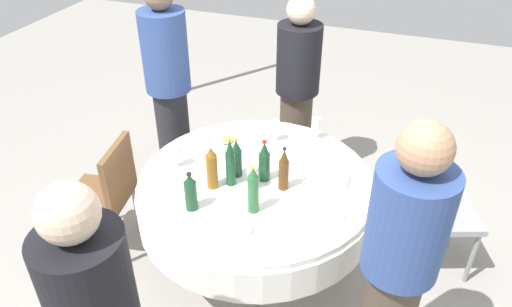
% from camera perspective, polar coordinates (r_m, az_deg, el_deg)
% --- Properties ---
extents(ground_plane, '(10.00, 10.00, 0.00)m').
position_cam_1_polar(ground_plane, '(3.47, 0.00, -12.84)').
color(ground_plane, gray).
extents(dining_table, '(1.47, 1.47, 0.74)m').
position_cam_1_polar(dining_table, '(3.06, 0.00, -5.19)').
color(dining_table, white).
rests_on(dining_table, ground_plane).
extents(bottle_dark_green_rear, '(0.07, 0.07, 0.26)m').
position_cam_1_polar(bottle_dark_green_rear, '(2.93, -2.34, -0.64)').
color(bottle_dark_green_rear, '#194728').
rests_on(bottle_dark_green_rear, dining_table).
extents(bottle_dark_green_south, '(0.07, 0.07, 0.28)m').
position_cam_1_polar(bottle_dark_green_south, '(2.90, 0.98, -0.99)').
color(bottle_dark_green_south, '#194728').
rests_on(bottle_dark_green_south, dining_table).
extents(bottle_dark_green_outer, '(0.07, 0.07, 0.24)m').
position_cam_1_polar(bottle_dark_green_outer, '(2.71, -7.69, -4.54)').
color(bottle_dark_green_outer, '#194728').
rests_on(bottle_dark_green_outer, dining_table).
extents(bottle_amber_right, '(0.07, 0.07, 0.29)m').
position_cam_1_polar(bottle_amber_right, '(2.84, -5.22, -1.73)').
color(bottle_amber_right, '#8C5619').
rests_on(bottle_amber_right, dining_table).
extents(bottle_dark_green_near, '(0.06, 0.06, 0.32)m').
position_cam_1_polar(bottle_dark_green_near, '(2.85, -3.04, -1.16)').
color(bottle_dark_green_near, '#194728').
rests_on(bottle_dark_green_near, dining_table).
extents(bottle_brown_left, '(0.06, 0.06, 0.29)m').
position_cam_1_polar(bottle_brown_left, '(2.83, 3.29, -1.94)').
color(bottle_brown_left, '#593314').
rests_on(bottle_brown_left, dining_table).
extents(bottle_green_east, '(0.06, 0.06, 0.30)m').
position_cam_1_polar(bottle_green_east, '(2.65, -0.34, -4.38)').
color(bottle_green_east, '#2D6B38').
rests_on(bottle_green_east, dining_table).
extents(wine_glass_right, '(0.07, 0.07, 0.16)m').
position_cam_1_polar(wine_glass_right, '(2.84, -0.42, -2.25)').
color(wine_glass_right, white).
rests_on(wine_glass_right, dining_table).
extents(wine_glass_near, '(0.06, 0.06, 0.16)m').
position_cam_1_polar(wine_glass_near, '(3.33, 7.09, 3.48)').
color(wine_glass_near, white).
rests_on(wine_glass_near, dining_table).
extents(wine_glass_left, '(0.06, 0.06, 0.15)m').
position_cam_1_polar(wine_glass_left, '(3.28, 2.21, 3.13)').
color(wine_glass_left, white).
rests_on(wine_glass_left, dining_table).
extents(wine_glass_east, '(0.07, 0.07, 0.15)m').
position_cam_1_polar(wine_glass_east, '(3.06, -9.38, 0.20)').
color(wine_glass_east, white).
rests_on(wine_glass_east, dining_table).
extents(plate_front, '(0.23, 0.23, 0.02)m').
position_cam_1_polar(plate_front, '(2.62, -2.89, -8.76)').
color(plate_front, white).
rests_on(plate_front, dining_table).
extents(plate_west, '(0.23, 0.23, 0.04)m').
position_cam_1_polar(plate_west, '(3.30, -3.37, 1.38)').
color(plate_west, white).
rests_on(plate_west, dining_table).
extents(plate_far, '(0.26, 0.26, 0.02)m').
position_cam_1_polar(plate_far, '(2.74, 7.73, -6.85)').
color(plate_far, white).
rests_on(plate_far, dining_table).
extents(knife_south, '(0.02, 0.18, 0.00)m').
position_cam_1_polar(knife_south, '(2.95, -10.88, -4.05)').
color(knife_south, silver).
rests_on(knife_south, dining_table).
extents(folded_napkin, '(0.14, 0.14, 0.02)m').
position_cam_1_polar(folded_napkin, '(2.99, 9.49, -3.01)').
color(folded_napkin, white).
rests_on(folded_napkin, dining_table).
extents(person_rear, '(0.34, 0.34, 1.64)m').
position_cam_1_polar(person_rear, '(2.34, 16.19, -13.18)').
color(person_rear, '#4C3F33').
rests_on(person_rear, ground_plane).
extents(person_south, '(0.34, 0.34, 1.56)m').
position_cam_1_polar(person_south, '(3.86, 4.85, 7.45)').
color(person_south, '#4C3F33').
rests_on(person_south, ground_plane).
extents(person_outer, '(0.34, 0.34, 1.69)m').
position_cam_1_polar(person_outer, '(3.77, -10.20, 7.53)').
color(person_outer, '#26262B').
rests_on(person_outer, ground_plane).
extents(chair_left, '(0.51, 0.51, 0.87)m').
position_cam_1_polar(chair_left, '(3.33, 20.26, -5.72)').
color(chair_left, '#99999E').
rests_on(chair_left, ground_plane).
extents(chair_east, '(0.46, 0.46, 0.87)m').
position_cam_1_polar(chair_east, '(3.40, -17.02, -4.07)').
color(chair_east, brown).
rests_on(chair_east, ground_plane).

